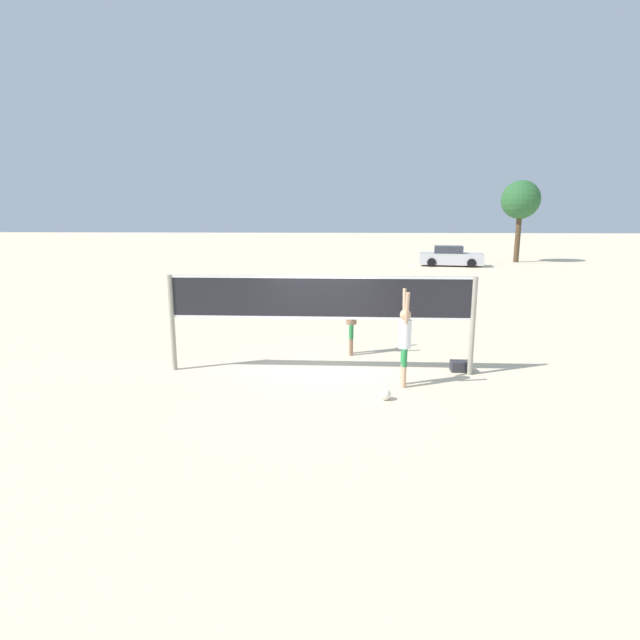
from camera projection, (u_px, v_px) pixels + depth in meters
name	position (u px, v px, depth m)	size (l,w,h in m)	color
ground_plane	(320.00, 372.00, 11.96)	(200.00, 200.00, 0.00)	beige
volleyball_net	(320.00, 305.00, 11.63)	(7.20, 0.12, 2.31)	gray
player_spiker	(405.00, 336.00, 10.75)	(0.28, 0.70, 2.13)	tan
player_blocker	(351.00, 315.00, 13.25)	(0.28, 0.70, 2.08)	#8C664C
volleyball	(385.00, 394.00, 10.12)	(0.23, 0.23, 0.23)	silver
gear_bag	(460.00, 366.00, 11.99)	(0.45, 0.30, 0.25)	#2D2D33
parked_car_near	(451.00, 257.00, 37.01)	(4.76, 2.44, 1.49)	#B7B7BC
tree_left_cluster	(521.00, 201.00, 39.26)	(2.99, 2.99, 6.41)	#4C3823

